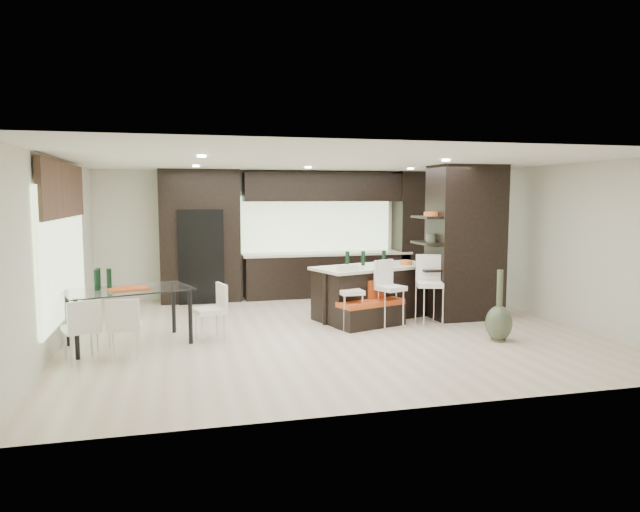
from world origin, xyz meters
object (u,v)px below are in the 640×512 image
object	(u,v)px
stool_mid	(391,300)
chair_far	(81,333)
chair_near	(125,331)
chair_end	(210,314)
kitchen_island	(375,291)
dining_table	(129,317)
bench	(371,313)
stool_left	(351,303)
stool_right	(429,297)
floor_vase	(499,306)

from	to	relation	value
stool_mid	chair_far	distance (m)	4.74
chair_near	chair_end	size ratio (longest dim) A/B	0.99
kitchen_island	chair_far	size ratio (longest dim) A/B	2.88
dining_table	chair_end	distance (m)	1.15
bench	chair_near	bearing A→B (deg)	176.58
bench	chair_near	world-z (taller)	chair_near
stool_mid	chair_near	distance (m)	4.22
stool_left	chair_end	xyz separation A→B (m)	(-2.27, -0.19, -0.03)
chair_far	chair_end	bearing A→B (deg)	2.75
stool_right	bench	bearing A→B (deg)	-168.46
stool_left	chair_near	bearing A→B (deg)	-165.84
chair_far	chair_end	distance (m)	1.85
stool_mid	dining_table	xyz separation A→B (m)	(-4.11, -0.18, -0.03)
kitchen_island	chair_far	xyz separation A→B (m)	(-4.64, -1.73, -0.08)
kitchen_island	chair_end	bearing A→B (deg)	179.69
kitchen_island	chair_far	distance (m)	4.95
floor_vase	chair_far	distance (m)	5.89
chair_end	stool_right	bearing A→B (deg)	-102.12
floor_vase	chair_near	distance (m)	5.36
kitchen_island	bench	size ratio (longest dim) A/B	1.93
stool_left	stool_mid	size ratio (longest dim) A/B	0.94
kitchen_island	bench	distance (m)	0.80
stool_right	chair_far	xyz separation A→B (m)	(-5.33, -0.94, -0.09)
stool_right	chair_end	bearing A→B (deg)	-160.19
kitchen_island	stool_left	xyz separation A→B (m)	(-0.69, -0.77, -0.04)
bench	floor_vase	size ratio (longest dim) A/B	1.07
kitchen_island	bench	xyz separation A→B (m)	(-0.32, -0.69, -0.24)
bench	chair_end	distance (m)	2.66
stool_left	stool_right	size ratio (longest dim) A/B	0.89
floor_vase	chair_near	bearing A→B (deg)	176.64
stool_right	chair_near	distance (m)	4.88
stool_mid	floor_vase	world-z (taller)	floor_vase
stool_mid	bench	distance (m)	0.40
stool_left	stool_right	bearing A→B (deg)	-2.58
bench	chair_end	bearing A→B (deg)	167.02
bench	dining_table	bearing A→B (deg)	165.28
floor_vase	stool_right	bearing A→B (deg)	113.77
kitchen_island	chair_near	bearing A→B (deg)	-175.42
stool_mid	stool_right	bearing A→B (deg)	-22.96
stool_left	bench	bearing A→B (deg)	9.85
kitchen_island	chair_end	xyz separation A→B (m)	(-2.96, -0.96, -0.07)
stool_mid	chair_far	bearing A→B (deg)	169.70
stool_mid	chair_end	xyz separation A→B (m)	(-2.96, -0.18, -0.05)
chair_near	chair_far	bearing A→B (deg)	-179.87
chair_near	chair_far	size ratio (longest dim) A/B	1.00
chair_far	stool_left	bearing A→B (deg)	-8.17
stool_mid	chair_near	xyz separation A→B (m)	(-4.11, -0.95, -0.06)
kitchen_island	stool_mid	world-z (taller)	kitchen_island
stool_left	stool_right	xyz separation A→B (m)	(1.37, -0.02, 0.05)
chair_near	chair_far	distance (m)	0.53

